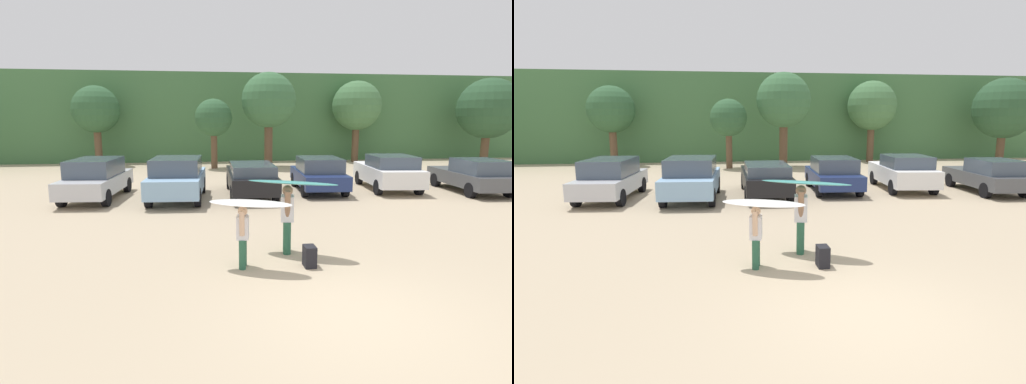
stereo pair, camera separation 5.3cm
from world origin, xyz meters
TOP-DOWN VIEW (x-y plane):
  - ground_plane at (0.00, 0.00)m, footprint 120.00×120.00m
  - hillside_ridge at (0.00, 29.41)m, footprint 108.00×12.00m
  - tree_far_left at (-9.08, 21.52)m, footprint 2.96×2.96m
  - tree_center at (-1.70, 19.51)m, footprint 2.28×2.28m
  - tree_center_left at (1.75, 19.70)m, footprint 3.41×3.41m
  - tree_center_right at (8.41, 22.03)m, footprint 3.42×3.42m
  - tree_ridge_back at (17.25, 20.34)m, footprint 4.13×4.13m
  - parked_car_silver at (-6.51, 10.34)m, footprint 2.05×4.46m
  - parked_car_sky_blue at (-3.40, 9.75)m, footprint 2.15×4.32m
  - parked_car_black at (-0.52, 10.22)m, footprint 1.87×4.82m
  - parked_car_navy at (2.45, 10.80)m, footprint 2.08×4.14m
  - parked_car_white at (5.60, 10.84)m, footprint 2.26×4.34m
  - parked_car_dark_gray at (8.85, 9.73)m, footprint 2.03×4.24m
  - person_adult at (-0.53, 3.14)m, footprint 0.36×0.70m
  - person_child at (-1.64, 2.31)m, footprint 0.30×0.49m
  - surfboard_teal at (-0.45, 3.05)m, footprint 2.12×1.47m
  - surfboard_white at (-1.50, 2.19)m, footprint 1.79×1.08m
  - backpack_dropped at (-0.24, 2.17)m, footprint 0.24×0.34m

SIDE VIEW (x-z plane):
  - ground_plane at x=0.00m, z-range 0.00..0.00m
  - backpack_dropped at x=-0.24m, z-range 0.00..0.45m
  - parked_car_dark_gray at x=8.85m, z-range 0.02..1.46m
  - parked_car_black at x=-0.52m, z-range 0.06..1.42m
  - person_child at x=-1.64m, z-range 0.08..1.40m
  - parked_car_navy at x=2.45m, z-range 0.03..1.50m
  - parked_car_white at x=5.60m, z-range 0.03..1.56m
  - parked_car_silver at x=-6.51m, z-range 0.03..1.60m
  - parked_car_sky_blue at x=-3.40m, z-range 0.04..1.67m
  - person_adult at x=-0.53m, z-range 0.10..1.69m
  - surfboard_white at x=-1.50m, z-range 1.34..1.45m
  - surfboard_teal at x=-0.45m, z-range 1.60..1.72m
  - tree_center at x=-1.70m, z-range 0.94..5.20m
  - hillside_ridge at x=0.00m, z-range 0.00..6.26m
  - tree_far_left at x=-9.08m, z-range 1.04..6.17m
  - tree_ridge_back at x=17.25m, z-range 0.82..6.64m
  - tree_center_right at x=8.41m, z-range 1.08..6.75m
  - tree_center_left at x=1.75m, z-range 1.20..7.10m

